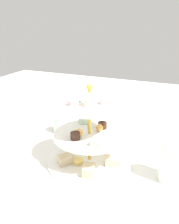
% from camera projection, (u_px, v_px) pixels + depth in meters
% --- Properties ---
extents(ground_plane, '(2.40, 2.40, 0.00)m').
position_uv_depth(ground_plane, '(89.00, 162.00, 0.80)').
color(ground_plane, silver).
extents(tiered_serving_stand, '(0.29, 0.29, 0.28)m').
position_uv_depth(tiered_serving_stand, '(89.00, 141.00, 0.77)').
color(tiered_serving_stand, white).
rests_on(tiered_serving_stand, ground_plane).
extents(water_glass_tall_right, '(0.07, 0.07, 0.13)m').
position_uv_depth(water_glass_tall_right, '(171.00, 161.00, 0.68)').
color(water_glass_tall_right, silver).
rests_on(water_glass_tall_right, ground_plane).
extents(water_glass_short_left, '(0.06, 0.06, 0.07)m').
position_uv_depth(water_glass_short_left, '(61.00, 125.00, 1.00)').
color(water_glass_short_left, silver).
rests_on(water_glass_short_left, ground_plane).
extents(teacup_with_saucer, '(0.09, 0.09, 0.05)m').
position_uv_depth(teacup_with_saucer, '(92.00, 123.00, 1.04)').
color(teacup_with_saucer, white).
rests_on(teacup_with_saucer, ground_plane).
extents(butter_knife_right, '(0.11, 0.15, 0.00)m').
position_uv_depth(butter_knife_right, '(144.00, 134.00, 0.99)').
color(butter_knife_right, silver).
rests_on(butter_knife_right, ground_plane).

